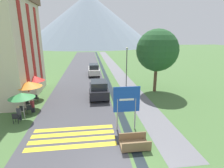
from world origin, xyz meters
The scene contains 23 objects.
ground_plane centered at (0.00, 20.00, 0.00)m, with size 160.00×160.00×0.00m, color #476B38.
road centered at (-2.50, 30.00, 0.00)m, with size 6.40×60.00×0.01m.
footpath centered at (3.60, 30.00, 0.00)m, with size 2.20×60.00×0.01m.
drainage_channel centered at (1.20, 30.00, 0.00)m, with size 0.60×60.00×0.00m.
crosswalk_marking centered at (-2.50, 3.45, 0.01)m, with size 5.44×2.54×0.01m.
mountain_distant centered at (-0.50, 99.75, 14.21)m, with size 74.05×74.05×28.43m.
hotel_building centered at (-9.39, 12.00, 5.69)m, with size 5.36×8.75×10.51m.
road_sign centered at (1.12, 3.96, 2.00)m, with size 1.81×0.11×3.13m.
footbridge centered at (1.20, 1.91, 0.23)m, with size 1.70×1.10×0.65m.
parked_car_near centered at (-0.40, 10.66, 0.91)m, with size 1.98×3.86×1.82m.
parked_car_far centered at (-0.61, 21.33, 0.91)m, with size 1.81×4.47×1.82m.
cafe_chair_near_right centered at (-6.34, 7.35, 0.51)m, with size 0.40×0.40×0.85m.
cafe_chair_near_left centered at (-6.85, 7.25, 0.51)m, with size 0.40×0.40×0.85m.
cafe_chair_far_left centered at (-6.55, 9.95, 0.51)m, with size 0.40×0.40×0.85m.
cafe_chair_middle centered at (-6.91, 8.53, 0.51)m, with size 0.40×0.40×0.85m.
cafe_chair_nearest centered at (-6.85, 5.82, 0.51)m, with size 0.40×0.40×0.85m.
cafe_umbrella_front_green centered at (-6.44, 6.40, 2.00)m, with size 1.91×1.91×2.21m.
cafe_umbrella_middle_orange centered at (-6.61, 8.72, 2.23)m, with size 2.20×2.20×2.47m.
cafe_umbrella_rear_red centered at (-6.88, 11.31, 2.12)m, with size 1.96×1.96×2.39m.
person_seated_far centered at (-6.82, 6.40, 0.66)m, with size 0.32×0.32×1.19m.
person_seated_near centered at (-6.20, 7.72, 0.68)m, with size 0.32×0.32×1.24m.
streetlamp centered at (3.35, 14.54, 2.93)m, with size 0.28×0.28×4.92m.
tree_by_path centered at (6.19, 11.94, 4.72)m, with size 4.62×4.62×7.05m.
Camera 1 is at (-1.26, -6.77, 6.44)m, focal length 28.00 mm.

